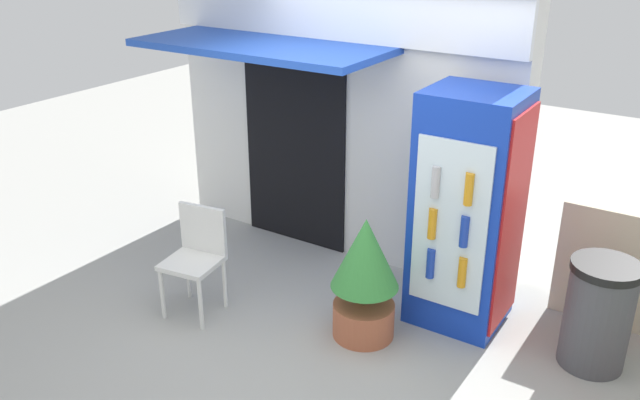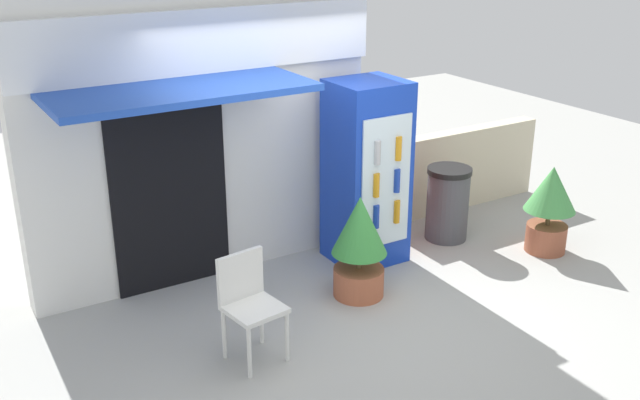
% 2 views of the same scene
% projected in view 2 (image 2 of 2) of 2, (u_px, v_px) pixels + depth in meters
% --- Properties ---
extents(ground, '(16.00, 16.00, 0.00)m').
position_uv_depth(ground, '(344.00, 316.00, 6.66)').
color(ground, '#A3A39E').
extents(storefront_building, '(3.48, 1.29, 3.24)m').
position_uv_depth(storefront_building, '(199.00, 113.00, 6.95)').
color(storefront_building, silver).
rests_on(storefront_building, ground).
extents(drink_cooler, '(0.73, 0.72, 1.89)m').
position_uv_depth(drink_cooler, '(367.00, 173.00, 7.48)').
color(drink_cooler, '#1438B2').
rests_on(drink_cooler, ground).
extents(plastic_chair, '(0.48, 0.47, 0.89)m').
position_uv_depth(plastic_chair, '(249.00, 299.00, 5.89)').
color(plastic_chair, silver).
rests_on(plastic_chair, ground).
extents(potted_plant_near_shop, '(0.52, 0.52, 1.00)m').
position_uv_depth(potted_plant_near_shop, '(359.00, 242.00, 6.85)').
color(potted_plant_near_shop, '#AD5B3D').
rests_on(potted_plant_near_shop, ground).
extents(potted_plant_curbside, '(0.54, 0.54, 0.96)m').
position_uv_depth(potted_plant_curbside, '(550.00, 203.00, 7.77)').
color(potted_plant_curbside, '#995138').
rests_on(potted_plant_curbside, ground).
extents(trash_bin, '(0.49, 0.49, 0.83)m').
position_uv_depth(trash_bin, '(447.00, 203.00, 8.14)').
color(trash_bin, '#47474C').
rests_on(trash_bin, ground).
extents(stone_boundary_wall, '(2.37, 0.21, 0.98)m').
position_uv_depth(stone_boundary_wall, '(457.00, 169.00, 9.01)').
color(stone_boundary_wall, beige).
rests_on(stone_boundary_wall, ground).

